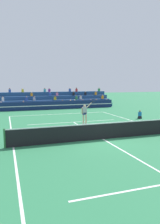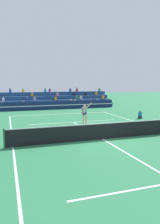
{
  "view_description": "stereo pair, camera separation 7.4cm",
  "coord_description": "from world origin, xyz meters",
  "views": [
    {
      "loc": [
        -5.8,
        -12.4,
        3.59
      ],
      "look_at": [
        0.19,
        5.1,
        1.1
      ],
      "focal_mm": 35.0,
      "sensor_mm": 36.0,
      "label": 1
    },
    {
      "loc": [
        -5.73,
        -12.43,
        3.59
      ],
      "look_at": [
        0.19,
        5.1,
        1.1
      ],
      "focal_mm": 35.0,
      "sensor_mm": 36.0,
      "label": 2
    }
  ],
  "objects": [
    {
      "name": "sponsor_banner_wall",
      "position": [
        0.0,
        16.58,
        0.55
      ],
      "size": [
        18.0,
        0.26,
        1.1
      ],
      "color": "navy",
      "rests_on": "ground"
    },
    {
      "name": "ball_kid_courtside",
      "position": [
        6.92,
        6.18,
        0.33
      ],
      "size": [
        0.3,
        0.36,
        0.84
      ],
      "color": "black",
      "rests_on": "ground"
    },
    {
      "name": "tennis_player",
      "position": [
        0.66,
        5.17,
        0.98
      ],
      "size": [
        1.38,
        0.33,
        2.25
      ],
      "color": "beige",
      "rests_on": "ground"
    },
    {
      "name": "ground_plane",
      "position": [
        0.0,
        0.0,
        0.0
      ],
      "size": [
        120.0,
        120.0,
        0.0
      ],
      "primitive_type": "plane",
      "color": "#2D7A4C"
    },
    {
      "name": "bleacher_stand",
      "position": [
        0.0,
        19.75,
        0.84
      ],
      "size": [
        19.19,
        3.8,
        2.83
      ],
      "color": "navy",
      "rests_on": "ground"
    },
    {
      "name": "court_lines",
      "position": [
        0.0,
        0.0,
        0.0
      ],
      "size": [
        11.1,
        23.9,
        0.01
      ],
      "color": "white",
      "rests_on": "ground"
    },
    {
      "name": "tennis_ball",
      "position": [
        3.22,
        1.52,
        0.03
      ],
      "size": [
        0.07,
        0.07,
        0.07
      ],
      "primitive_type": "sphere",
      "color": "#C6DB33",
      "rests_on": "ground"
    },
    {
      "name": "tennis_net",
      "position": [
        0.0,
        0.0,
        0.54
      ],
      "size": [
        12.0,
        0.1,
        1.1
      ],
      "color": "#2D6B38",
      "rests_on": "ground"
    }
  ]
}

